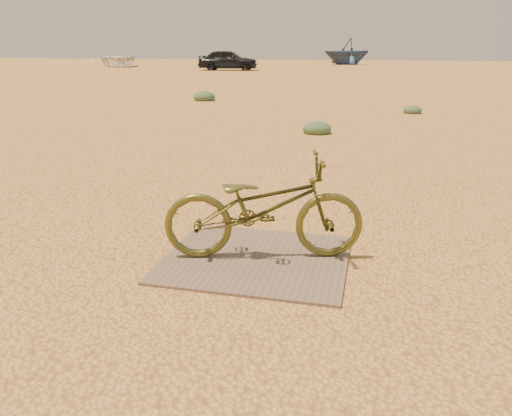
% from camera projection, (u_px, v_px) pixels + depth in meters
% --- Properties ---
extents(ground, '(120.00, 120.00, 0.00)m').
position_uv_depth(ground, '(253.00, 242.00, 4.44)').
color(ground, '#E5A754').
rests_on(ground, ground).
extents(plywood_board, '(1.47, 1.29, 0.02)m').
position_uv_depth(plywood_board, '(256.00, 259.00, 4.05)').
color(plywood_board, brown).
rests_on(plywood_board, ground).
extents(bicycle, '(1.67, 0.94, 0.83)m').
position_uv_depth(bicycle, '(264.00, 207.00, 3.95)').
color(bicycle, brown).
rests_on(bicycle, plywood_board).
extents(car, '(4.29, 2.06, 1.41)m').
position_uv_depth(car, '(228.00, 60.00, 35.34)').
color(car, black).
rests_on(car, ground).
extents(boat_near_left, '(7.08, 7.33, 1.24)m').
position_uv_depth(boat_near_left, '(117.00, 59.00, 41.83)').
color(boat_near_left, silver).
rests_on(boat_near_left, ground).
extents(boat_far_left, '(5.98, 5.81, 2.40)m').
position_uv_depth(boat_far_left, '(347.00, 51.00, 45.93)').
color(boat_far_left, '#334F77').
rests_on(boat_far_left, ground).
extents(kale_a, '(0.56, 0.56, 0.31)m').
position_uv_depth(kale_a, '(317.00, 133.00, 9.94)').
color(kale_a, '#4A6444').
rests_on(kale_a, ground).
extents(kale_b, '(0.47, 0.47, 0.26)m').
position_uv_depth(kale_b, '(412.00, 113.00, 12.88)').
color(kale_b, '#4A6444').
rests_on(kale_b, ground).
extents(kale_c, '(0.69, 0.69, 0.38)m').
position_uv_depth(kale_c, '(204.00, 100.00, 15.92)').
color(kale_c, '#4A6444').
rests_on(kale_c, ground).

